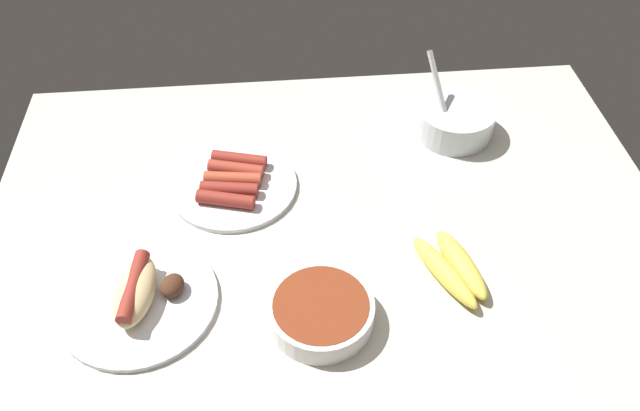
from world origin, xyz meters
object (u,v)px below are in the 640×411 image
Objects in this scene: plate_sausages at (233,183)px; banana_bunch at (453,268)px; bowl_chili at (321,311)px; plate_hotdog_assembled at (139,296)px; bowl_coleslaw at (455,119)px.

plate_sausages and banana_bunch have the same top height.
bowl_chili is 22.98cm from banana_bunch.
plate_sausages is 42.55cm from banana_bunch.
plate_hotdog_assembled is at bearing -11.75° from bowl_chili.
plate_sausages is 28.75cm from plate_hotdog_assembled.
bowl_coleslaw is at bearing -103.82° from banana_bunch.
bowl_coleslaw is at bearing -147.83° from plate_hotdog_assembled.
bowl_coleslaw is at bearing -125.85° from bowl_chili.
plate_hotdog_assembled is 1.43× the size of banana_bunch.
plate_hotdog_assembled reaches higher than banana_bunch.
plate_hotdog_assembled is at bearing 32.17° from bowl_coleslaw.
plate_hotdog_assembled reaches higher than bowl_chili.
plate_sausages is 1.45× the size of bowl_chili.
bowl_coleslaw is 0.90× the size of banana_bunch.
bowl_coleslaw reaches higher than bowl_chili.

